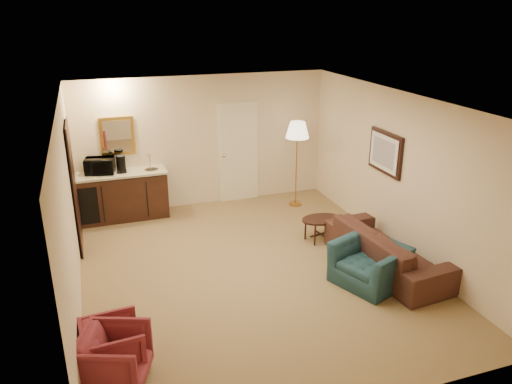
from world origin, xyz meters
TOP-DOWN VIEW (x-y plane):
  - ground at (0.00, 0.00)m, footprint 6.00×6.00m
  - room_walls at (-0.10, 0.77)m, footprint 5.02×6.01m
  - wetbar_cabinet at (-1.65, 2.72)m, footprint 1.64×0.58m
  - sofa at (1.98, -0.59)m, footprint 0.85×2.27m
  - teal_armchair at (1.50, -0.90)m, footprint 0.94×1.12m
  - rose_chair_near at (-2.15, -1.85)m, footprint 0.83×0.86m
  - rose_chair_far at (-2.15, -1.62)m, footprint 0.65×0.68m
  - coffee_table at (1.48, 0.65)m, footprint 0.77×0.59m
  - floor_lamp at (1.70, 2.29)m, footprint 0.47×0.47m
  - waste_bin at (-1.00, 2.65)m, footprint 0.32×0.32m
  - microwave at (-2.02, 2.78)m, footprint 0.57×0.39m
  - coffee_maker at (-1.65, 2.72)m, footprint 0.20×0.20m

SIDE VIEW (x-z plane):
  - ground at x=0.00m, z-range 0.00..0.00m
  - waste_bin at x=-1.00m, z-range 0.00..0.30m
  - coffee_table at x=1.48m, z-range 0.00..0.40m
  - rose_chair_far at x=-2.15m, z-range 0.00..0.66m
  - rose_chair_near at x=-2.15m, z-range 0.00..0.70m
  - teal_armchair at x=1.50m, z-range 0.00..0.84m
  - sofa at x=1.98m, z-range 0.00..0.87m
  - wetbar_cabinet at x=-1.65m, z-range 0.00..0.92m
  - floor_lamp at x=1.70m, z-range 0.00..1.73m
  - coffee_maker at x=-1.65m, z-range 0.92..1.24m
  - microwave at x=-2.02m, z-range 0.92..1.27m
  - room_walls at x=-0.10m, z-range 0.41..3.02m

